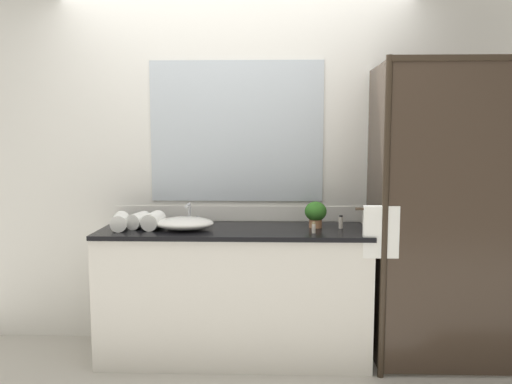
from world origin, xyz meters
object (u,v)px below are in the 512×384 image
faucet (189,217)px  sink_basin (185,223)px  rolled_towel_near_edge (120,221)px  rolled_towel_far_edge (154,221)px  potted_plant (316,213)px  amenity_bottle_lotion (341,222)px  amenity_bottle_body_wash (314,228)px  rolled_towel_middle (139,220)px

faucet → sink_basin: bearing=-90.0°
rolled_towel_near_edge → rolled_towel_far_edge: bearing=7.2°
faucet → potted_plant: size_ratio=0.95×
faucet → potted_plant: potted_plant is taller
amenity_bottle_lotion → rolled_towel_near_edge: 1.49m
rolled_towel_far_edge → potted_plant: bearing=4.3°
rolled_towel_near_edge → faucet: bearing=25.5°
amenity_bottle_lotion → amenity_bottle_body_wash: amenity_bottle_lotion is taller
faucet → potted_plant: 0.89m
potted_plant → rolled_towel_far_edge: size_ratio=0.85×
faucet → potted_plant: (0.88, -0.10, 0.05)m
amenity_bottle_body_wash → rolled_towel_middle: bearing=172.6°
sink_basin → rolled_towel_near_edge: bearing=-178.7°
rolled_towel_near_edge → rolled_towel_middle: bearing=28.8°
sink_basin → rolled_towel_near_edge: 0.43m
rolled_towel_middle → sink_basin: bearing=-8.9°
potted_plant → faucet: bearing=173.8°
sink_basin → amenity_bottle_lotion: 1.05m
amenity_bottle_lotion → rolled_towel_middle: rolled_towel_middle is taller
sink_basin → amenity_bottle_lotion: bearing=3.9°
rolled_towel_far_edge → amenity_bottle_body_wash: bearing=-6.4°
rolled_towel_middle → rolled_towel_far_edge: rolled_towel_far_edge is taller
faucet → amenity_bottle_body_wash: (0.85, -0.30, -0.02)m
sink_basin → potted_plant: 0.89m
potted_plant → sink_basin: bearing=-173.5°
rolled_towel_middle → potted_plant: bearing=2.4°
faucet → rolled_towel_far_edge: (-0.21, -0.18, 0.00)m
sink_basin → faucet: bearing=90.0°
amenity_bottle_body_wash → rolled_towel_far_edge: bearing=173.6°
rolled_towel_near_edge → rolled_towel_far_edge: 0.22m
amenity_bottle_lotion → rolled_towel_middle: 1.37m
faucet → amenity_bottle_body_wash: 0.90m
amenity_bottle_body_wash → rolled_towel_far_edge: (-1.07, 0.12, 0.02)m
amenity_bottle_lotion → rolled_towel_far_edge: 1.27m
potted_plant → rolled_towel_far_edge: bearing=-175.7°
rolled_towel_near_edge → rolled_towel_middle: rolled_towel_near_edge is taller
amenity_bottle_body_wash → rolled_towel_far_edge: 1.07m
rolled_towel_middle → faucet: bearing=24.3°
potted_plant → amenity_bottle_body_wash: bearing=-98.3°
faucet → rolled_towel_far_edge: size_ratio=0.80×
faucet → rolled_towel_middle: size_ratio=0.91×
rolled_towel_middle → rolled_towel_far_edge: bearing=-16.7°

